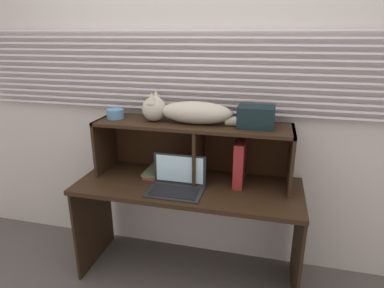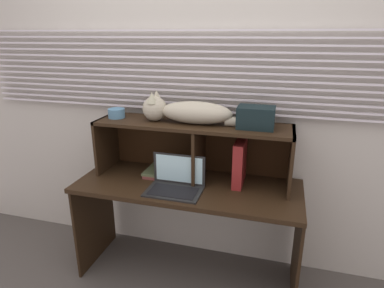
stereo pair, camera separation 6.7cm
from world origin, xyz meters
name	(u,v)px [view 2 (the right image)]	position (x,y,z in m)	size (l,w,h in m)	color
back_panel_with_blinds	(200,94)	(0.00, 0.55, 1.25)	(4.40, 0.08, 2.50)	beige
desk	(188,202)	(0.00, 0.22, 0.58)	(1.48, 0.57, 0.71)	black
hutch_shelf_unit	(194,138)	(0.01, 0.37, 0.99)	(1.30, 0.33, 0.39)	black
cat	(187,112)	(-0.03, 0.34, 1.18)	(0.86, 0.17, 0.20)	#B0A890
laptop	(176,183)	(-0.05, 0.13, 0.76)	(0.35, 0.23, 0.21)	black
binder_upright	(240,162)	(0.32, 0.34, 0.86)	(0.06, 0.25, 0.30)	maroon
book_stack	(160,171)	(-0.23, 0.33, 0.73)	(0.19, 0.24, 0.04)	brown
small_basket	(117,113)	(-0.54, 0.34, 1.13)	(0.12, 0.12, 0.06)	teal
storage_box	(256,117)	(0.41, 0.34, 1.17)	(0.23, 0.16, 0.13)	black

